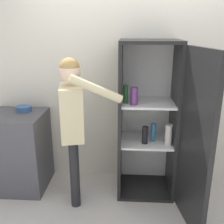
{
  "coord_description": "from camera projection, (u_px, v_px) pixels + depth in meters",
  "views": [
    {
      "loc": [
        -0.02,
        -2.16,
        1.89
      ],
      "look_at": [
        -0.2,
        0.65,
        0.98
      ],
      "focal_mm": 42.0,
      "sensor_mm": 36.0,
      "label": 1
    }
  ],
  "objects": [
    {
      "name": "refrigerator",
      "position": [
        157.0,
        124.0,
        2.87
      ],
      "size": [
        0.8,
        1.19,
        1.77
      ],
      "color": "black",
      "rests_on": "ground_plane"
    },
    {
      "name": "person",
      "position": [
        73.0,
        115.0,
        2.69
      ],
      "size": [
        0.69,
        0.52,
        1.62
      ],
      "color": "#262628",
      "rests_on": "ground_plane"
    },
    {
      "name": "counter",
      "position": [
        19.0,
        151.0,
        3.16
      ],
      "size": [
        0.64,
        0.61,
        0.94
      ],
      "color": "#4C4C51",
      "rests_on": "ground_plane"
    },
    {
      "name": "wall_back",
      "position": [
        130.0,
        81.0,
        3.17
      ],
      "size": [
        7.0,
        0.06,
        2.55
      ],
      "color": "silver",
      "rests_on": "ground_plane"
    },
    {
      "name": "bowl",
      "position": [
        24.0,
        109.0,
        3.12
      ],
      "size": [
        0.18,
        0.18,
        0.06
      ],
      "color": "#335B8E",
      "rests_on": "counter"
    }
  ]
}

